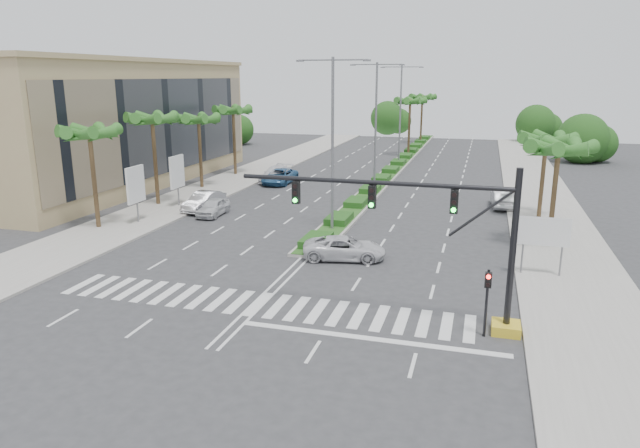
% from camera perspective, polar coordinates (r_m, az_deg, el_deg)
% --- Properties ---
extents(ground, '(160.00, 160.00, 0.00)m').
position_cam_1_polar(ground, '(28.17, -6.21, -7.98)').
color(ground, '#333335').
rests_on(ground, ground).
extents(footpath_right, '(6.00, 120.00, 0.15)m').
position_cam_1_polar(footpath_right, '(45.58, 22.07, -0.07)').
color(footpath_right, gray).
rests_on(footpath_right, ground).
extents(footpath_left, '(6.00, 120.00, 0.15)m').
position_cam_1_polar(footpath_left, '(51.85, -13.49, 2.29)').
color(footpath_left, gray).
rests_on(footpath_left, ground).
extents(median, '(2.20, 75.00, 0.20)m').
position_cam_1_polar(median, '(70.55, 7.73, 5.77)').
color(median, gray).
rests_on(median, ground).
extents(median_grass, '(1.80, 75.00, 0.04)m').
position_cam_1_polar(median_grass, '(70.53, 7.74, 5.86)').
color(median_grass, '#26501B').
rests_on(median_grass, median).
extents(building, '(12.00, 36.00, 12.00)m').
position_cam_1_polar(building, '(61.83, -19.93, 9.32)').
color(building, tan).
rests_on(building, ground).
extents(signal_gantry, '(12.60, 1.20, 7.20)m').
position_cam_1_polar(signal_gantry, '(25.11, 13.59, -2.76)').
color(signal_gantry, gold).
rests_on(signal_gantry, ground).
extents(pedestrian_signal, '(0.28, 0.36, 3.00)m').
position_cam_1_polar(pedestrian_signal, '(24.92, 16.39, -6.54)').
color(pedestrian_signal, black).
rests_on(pedestrian_signal, ground).
extents(direction_sign, '(2.70, 0.11, 3.40)m').
position_cam_1_polar(direction_sign, '(33.24, 21.48, -0.94)').
color(direction_sign, slate).
rests_on(direction_sign, ground).
extents(billboard_near, '(0.18, 2.10, 4.35)m').
position_cam_1_polar(billboard_near, '(44.28, -17.96, 3.72)').
color(billboard_near, slate).
rests_on(billboard_near, ground).
extents(billboard_far, '(0.18, 2.10, 4.35)m').
position_cam_1_polar(billboard_far, '(49.28, -14.11, 5.04)').
color(billboard_far, slate).
rests_on(billboard_far, ground).
extents(palm_left_near, '(4.57, 4.68, 7.55)m').
position_cam_1_polar(palm_left_near, '(43.34, -22.04, 8.14)').
color(palm_left_near, brown).
rests_on(palm_left_near, ground).
extents(palm_left_mid, '(4.57, 4.68, 7.95)m').
position_cam_1_polar(palm_left_mid, '(49.83, -16.43, 9.76)').
color(palm_left_mid, brown).
rests_on(palm_left_mid, ground).
extents(palm_left_far, '(4.57, 4.68, 7.35)m').
position_cam_1_polar(palm_left_far, '(56.78, -12.05, 9.97)').
color(palm_left_far, brown).
rests_on(palm_left_far, ground).
extents(palm_left_end, '(4.57, 4.68, 7.75)m').
position_cam_1_polar(palm_left_end, '(63.91, -8.67, 10.95)').
color(palm_left_end, brown).
rests_on(palm_left_end, ground).
extents(palm_right_near, '(4.57, 4.68, 7.05)m').
position_cam_1_polar(palm_right_near, '(38.54, 22.74, 6.67)').
color(palm_right_near, brown).
rests_on(palm_right_near, ground).
extents(palm_right_far, '(4.57, 4.68, 6.75)m').
position_cam_1_polar(palm_right_far, '(46.47, 21.67, 7.58)').
color(palm_right_far, brown).
rests_on(palm_right_far, ground).
extents(palm_median_a, '(4.57, 4.68, 8.05)m').
position_cam_1_polar(palm_median_a, '(79.72, 9.01, 11.84)').
color(palm_median_a, brown).
rests_on(palm_median_a, ground).
extents(palm_median_b, '(4.57, 4.68, 8.05)m').
position_cam_1_polar(palm_median_b, '(94.61, 10.19, 12.20)').
color(palm_median_b, brown).
rests_on(palm_median_b, ground).
extents(streetlight_near, '(5.10, 0.25, 12.00)m').
position_cam_1_polar(streetlight_near, '(39.51, 1.26, 8.84)').
color(streetlight_near, slate).
rests_on(streetlight_near, ground).
extents(streetlight_mid, '(5.10, 0.25, 12.00)m').
position_cam_1_polar(streetlight_mid, '(55.08, 5.61, 10.40)').
color(streetlight_mid, slate).
rests_on(streetlight_mid, ground).
extents(streetlight_far, '(5.10, 0.25, 12.00)m').
position_cam_1_polar(streetlight_far, '(70.83, 8.04, 11.25)').
color(streetlight_far, slate).
rests_on(streetlight_far, ground).
extents(car_parked_a, '(1.78, 4.07, 1.36)m').
position_cam_1_polar(car_parked_a, '(46.00, -10.62, 1.67)').
color(car_parked_a, silver).
rests_on(car_parked_a, ground).
extents(car_parked_b, '(1.99, 4.81, 1.55)m').
position_cam_1_polar(car_parked_b, '(47.84, -11.52, 2.24)').
color(car_parked_b, '#B6B5BB').
rests_on(car_parked_b, ground).
extents(car_parked_c, '(2.56, 5.46, 1.51)m').
position_cam_1_polar(car_parked_c, '(58.90, -4.04, 4.77)').
color(car_parked_c, '#2E5D8C').
rests_on(car_parked_c, ground).
extents(car_parked_d, '(2.43, 5.52, 1.58)m').
position_cam_1_polar(car_parked_d, '(60.06, -4.43, 4.99)').
color(car_parked_d, white).
rests_on(car_parked_d, ground).
extents(car_crossing, '(5.29, 3.16, 1.38)m').
position_cam_1_polar(car_crossing, '(34.47, 2.47, -2.42)').
color(car_crossing, silver).
rests_on(car_crossing, ground).
extents(car_right, '(1.91, 4.67, 1.50)m').
position_cam_1_polar(car_right, '(50.37, 17.74, 2.42)').
color(car_right, '#A1A1A5').
rests_on(car_right, ground).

